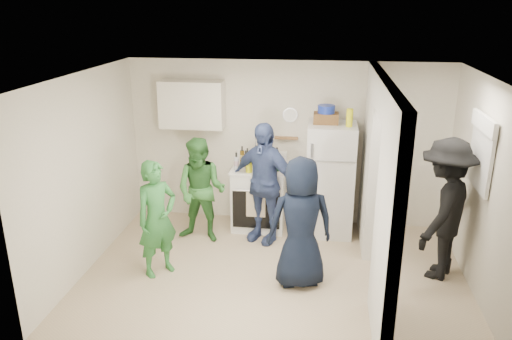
{
  "coord_description": "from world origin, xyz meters",
  "views": [
    {
      "loc": [
        0.55,
        -5.6,
        3.31
      ],
      "look_at": [
        -0.29,
        0.4,
        1.25
      ],
      "focal_mm": 35.0,
      "sensor_mm": 36.0,
      "label": 1
    }
  ],
  "objects_px": {
    "fridge": "(330,180)",
    "person_nook": "(444,209)",
    "yellow_cup_stack_top": "(350,118)",
    "stove": "(259,197)",
    "blue_bowl": "(326,109)",
    "person_green_left": "(157,219)",
    "wicker_basket": "(326,118)",
    "person_green_center": "(201,191)",
    "person_navy": "(301,223)",
    "person_denim": "(263,183)"
  },
  "relations": [
    {
      "from": "fridge",
      "to": "person_nook",
      "type": "height_order",
      "value": "person_nook"
    },
    {
      "from": "yellow_cup_stack_top",
      "to": "person_nook",
      "type": "bearing_deg",
      "value": -40.1
    },
    {
      "from": "stove",
      "to": "blue_bowl",
      "type": "bearing_deg",
      "value": 1.21
    },
    {
      "from": "blue_bowl",
      "to": "person_green_left",
      "type": "bearing_deg",
      "value": -142.47
    },
    {
      "from": "wicker_basket",
      "to": "yellow_cup_stack_top",
      "type": "height_order",
      "value": "yellow_cup_stack_top"
    },
    {
      "from": "stove",
      "to": "person_green_center",
      "type": "distance_m",
      "value": 0.98
    },
    {
      "from": "wicker_basket",
      "to": "person_navy",
      "type": "xyz_separation_m",
      "value": [
        -0.25,
        -1.57,
        -0.92
      ]
    },
    {
      "from": "person_green_left",
      "to": "person_nook",
      "type": "height_order",
      "value": "person_nook"
    },
    {
      "from": "person_denim",
      "to": "person_navy",
      "type": "bearing_deg",
      "value": -37.32
    },
    {
      "from": "blue_bowl",
      "to": "person_denim",
      "type": "height_order",
      "value": "blue_bowl"
    },
    {
      "from": "fridge",
      "to": "person_navy",
      "type": "distance_m",
      "value": 1.56
    },
    {
      "from": "yellow_cup_stack_top",
      "to": "person_navy",
      "type": "bearing_deg",
      "value": -111.77
    },
    {
      "from": "stove",
      "to": "fridge",
      "type": "distance_m",
      "value": 1.11
    },
    {
      "from": "stove",
      "to": "person_green_left",
      "type": "relative_size",
      "value": 0.64
    },
    {
      "from": "person_nook",
      "to": "person_navy",
      "type": "bearing_deg",
      "value": -45.51
    },
    {
      "from": "person_navy",
      "to": "wicker_basket",
      "type": "bearing_deg",
      "value": -114.41
    },
    {
      "from": "person_denim",
      "to": "person_navy",
      "type": "xyz_separation_m",
      "value": [
        0.59,
        -1.13,
        -0.06
      ]
    },
    {
      "from": "fridge",
      "to": "person_green_center",
      "type": "bearing_deg",
      "value": -163.89
    },
    {
      "from": "person_green_left",
      "to": "person_nook",
      "type": "relative_size",
      "value": 0.84
    },
    {
      "from": "person_green_left",
      "to": "person_green_center",
      "type": "distance_m",
      "value": 1.03
    },
    {
      "from": "stove",
      "to": "person_denim",
      "type": "distance_m",
      "value": 0.59
    },
    {
      "from": "yellow_cup_stack_top",
      "to": "person_green_left",
      "type": "distance_m",
      "value": 2.92
    },
    {
      "from": "person_green_center",
      "to": "person_nook",
      "type": "distance_m",
      "value": 3.23
    },
    {
      "from": "blue_bowl",
      "to": "fridge",
      "type": "bearing_deg",
      "value": -26.57
    },
    {
      "from": "fridge",
      "to": "person_green_left",
      "type": "height_order",
      "value": "fridge"
    },
    {
      "from": "person_green_center",
      "to": "blue_bowl",
      "type": "bearing_deg",
      "value": 26.56
    },
    {
      "from": "fridge",
      "to": "person_green_left",
      "type": "xyz_separation_m",
      "value": [
        -2.12,
        -1.5,
        -0.08
      ]
    },
    {
      "from": "wicker_basket",
      "to": "person_navy",
      "type": "bearing_deg",
      "value": -98.96
    },
    {
      "from": "fridge",
      "to": "yellow_cup_stack_top",
      "type": "xyz_separation_m",
      "value": [
        0.22,
        -0.1,
        0.95
      ]
    },
    {
      "from": "person_nook",
      "to": "person_green_left",
      "type": "bearing_deg",
      "value": -53.15
    },
    {
      "from": "person_denim",
      "to": "wicker_basket",
      "type": "bearing_deg",
      "value": 52.89
    },
    {
      "from": "person_green_center",
      "to": "fridge",
      "type": "bearing_deg",
      "value": 24.15
    },
    {
      "from": "fridge",
      "to": "yellow_cup_stack_top",
      "type": "relative_size",
      "value": 6.63
    },
    {
      "from": "wicker_basket",
      "to": "blue_bowl",
      "type": "bearing_deg",
      "value": 0.0
    },
    {
      "from": "stove",
      "to": "yellow_cup_stack_top",
      "type": "height_order",
      "value": "yellow_cup_stack_top"
    },
    {
      "from": "wicker_basket",
      "to": "blue_bowl",
      "type": "xyz_separation_m",
      "value": [
        0.0,
        0.0,
        0.13
      ]
    },
    {
      "from": "yellow_cup_stack_top",
      "to": "person_navy",
      "type": "xyz_separation_m",
      "value": [
        -0.57,
        -1.42,
        -0.97
      ]
    },
    {
      "from": "blue_bowl",
      "to": "person_nook",
      "type": "xyz_separation_m",
      "value": [
        1.47,
        -1.12,
        -0.97
      ]
    },
    {
      "from": "stove",
      "to": "wicker_basket",
      "type": "height_order",
      "value": "wicker_basket"
    },
    {
      "from": "fridge",
      "to": "person_navy",
      "type": "relative_size",
      "value": 1.02
    },
    {
      "from": "blue_bowl",
      "to": "person_green_center",
      "type": "xyz_separation_m",
      "value": [
        -1.71,
        -0.57,
        -1.1
      ]
    },
    {
      "from": "person_green_left",
      "to": "person_navy",
      "type": "bearing_deg",
      "value": -49.76
    },
    {
      "from": "stove",
      "to": "person_green_left",
      "type": "height_order",
      "value": "person_green_left"
    },
    {
      "from": "wicker_basket",
      "to": "blue_bowl",
      "type": "height_order",
      "value": "blue_bowl"
    },
    {
      "from": "stove",
      "to": "person_navy",
      "type": "relative_size",
      "value": 0.59
    },
    {
      "from": "person_green_center",
      "to": "person_navy",
      "type": "relative_size",
      "value": 0.94
    },
    {
      "from": "person_green_left",
      "to": "person_green_center",
      "type": "relative_size",
      "value": 0.99
    },
    {
      "from": "blue_bowl",
      "to": "person_green_center",
      "type": "distance_m",
      "value": 2.11
    },
    {
      "from": "stove",
      "to": "person_denim",
      "type": "height_order",
      "value": "person_denim"
    },
    {
      "from": "yellow_cup_stack_top",
      "to": "person_nook",
      "type": "relative_size",
      "value": 0.14
    }
  ]
}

